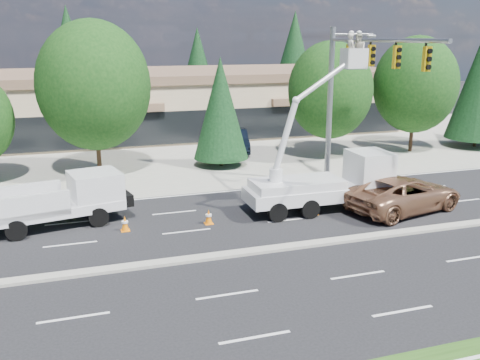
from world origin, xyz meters
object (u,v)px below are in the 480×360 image
object	(u,v)px
utility_pickup	(65,205)
minivan	(404,194)
signal_mast	(350,83)
bucket_truck	(330,174)

from	to	relation	value
utility_pickup	minivan	xyz separation A→B (m)	(16.15, -3.06, -0.08)
signal_mast	bucket_truck	size ratio (longest dim) A/B	1.16
signal_mast	minivan	distance (m)	6.77
utility_pickup	bucket_truck	xyz separation A→B (m)	(12.73, -1.67, 0.88)
signal_mast	minivan	world-z (taller)	signal_mast
signal_mast	bucket_truck	distance (m)	5.64
utility_pickup	bucket_truck	distance (m)	12.87
signal_mast	utility_pickup	world-z (taller)	signal_mast
bucket_truck	signal_mast	bearing A→B (deg)	50.05
minivan	utility_pickup	bearing A→B (deg)	66.04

